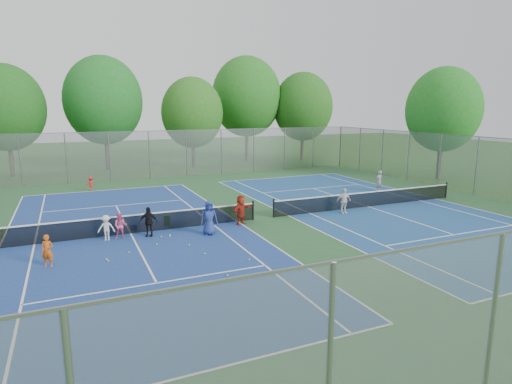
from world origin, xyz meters
TOP-DOWN VIEW (x-y plane):
  - ground at (0.00, 0.00)m, footprint 120.00×120.00m
  - court_pad at (0.00, 0.00)m, footprint 32.00×32.00m
  - court_left at (-7.00, 0.00)m, footprint 10.97×23.77m
  - court_right at (7.00, 0.00)m, footprint 10.97×23.77m
  - net_left at (-7.00, 0.00)m, footprint 12.87×0.10m
  - net_right at (7.00, 0.00)m, footprint 12.87×0.10m
  - fence_north at (0.00, 16.00)m, footprint 32.00×0.10m
  - fence_east at (16.00, 0.00)m, footprint 0.10×32.00m
  - tree_nw at (-14.00, 22.00)m, footprint 6.40×6.40m
  - tree_nl at (-6.00, 23.00)m, footprint 7.20×7.20m
  - tree_nc at (2.00, 21.00)m, footprint 6.00×6.00m
  - tree_nr at (9.00, 24.00)m, footprint 7.60×7.60m
  - tree_ne at (15.00, 22.00)m, footprint 6.60×6.60m
  - tree_side_e at (19.00, 6.00)m, footprint 6.00×6.00m
  - ball_crate at (-6.78, 0.65)m, footprint 0.36×0.36m
  - ball_hopper at (-5.07, 0.79)m, footprint 0.37×0.37m
  - student_a at (-10.44, -3.13)m, footprint 0.53×0.44m
  - student_b at (-7.50, -0.60)m, footprint 0.69×0.59m
  - student_c at (-8.12, -0.60)m, footprint 0.84×0.60m
  - student_d at (-6.26, -0.76)m, footprint 0.90×0.64m
  - student_e at (-3.59, -1.66)m, footprint 0.88×0.64m
  - student_f at (-1.55, -0.60)m, footprint 1.48×1.06m
  - child_far_baseline at (-8.12, 12.25)m, footprint 0.72×0.51m
  - instructor at (10.74, 3.56)m, footprint 0.62×0.48m
  - teen_court_b at (4.68, -0.76)m, footprint 0.89×0.46m
  - tennis_ball_0 at (-4.57, -6.81)m, footprint 0.07×0.07m
  - tennis_ball_1 at (-8.33, -3.55)m, footprint 0.07×0.07m
  - tennis_ball_2 at (-3.22, -5.65)m, footprint 0.07×0.07m
  - tennis_ball_3 at (-3.52, -1.46)m, footprint 0.07×0.07m
  - tennis_ball_4 at (-7.45, -2.84)m, footprint 0.07×0.07m
  - tennis_ball_5 at (-5.35, -1.10)m, footprint 0.07×0.07m
  - tennis_ball_6 at (-8.37, -3.33)m, footprint 0.07×0.07m
  - tennis_ball_7 at (-6.19, -2.22)m, footprint 0.07×0.07m
  - tennis_ball_8 at (-5.78, -1.18)m, footprint 0.07×0.07m
  - tennis_ball_9 at (-4.92, -2.93)m, footprint 0.07×0.07m
  - tennis_ball_10 at (-5.39, -1.24)m, footprint 0.07×0.07m
  - tennis_ball_11 at (-4.62, -4.28)m, footprint 0.07×0.07m

SIDE VIEW (x-z plane):
  - ground at x=0.00m, z-range 0.00..0.00m
  - court_pad at x=0.00m, z-range 0.00..0.01m
  - court_left at x=-7.00m, z-range 0.01..0.02m
  - court_right at x=7.00m, z-range 0.01..0.02m
  - tennis_ball_0 at x=-4.57m, z-range 0.00..0.07m
  - tennis_ball_1 at x=-8.33m, z-range 0.00..0.07m
  - tennis_ball_2 at x=-3.22m, z-range 0.00..0.07m
  - tennis_ball_3 at x=-3.52m, z-range 0.00..0.07m
  - tennis_ball_4 at x=-7.45m, z-range 0.00..0.07m
  - tennis_ball_5 at x=-5.35m, z-range 0.00..0.07m
  - tennis_ball_6 at x=-8.37m, z-range 0.00..0.07m
  - tennis_ball_7 at x=-6.19m, z-range 0.00..0.07m
  - tennis_ball_8 at x=-5.78m, z-range 0.00..0.07m
  - tennis_ball_9 at x=-4.92m, z-range 0.00..0.07m
  - tennis_ball_10 at x=-5.39m, z-range 0.00..0.07m
  - tennis_ball_11 at x=-4.62m, z-range 0.00..0.07m
  - ball_crate at x=-6.78m, z-range 0.00..0.28m
  - ball_hopper at x=-5.07m, z-range 0.00..0.56m
  - net_left at x=-7.00m, z-range 0.00..0.91m
  - net_right at x=7.00m, z-range 0.00..0.91m
  - child_far_baseline at x=-8.12m, z-range 0.00..1.01m
  - student_c at x=-8.12m, z-range 0.00..1.18m
  - student_b at x=-7.50m, z-range 0.00..1.22m
  - student_a at x=-10.44m, z-range 0.00..1.25m
  - student_d at x=-6.26m, z-range 0.00..1.42m
  - teen_court_b at x=4.68m, z-range 0.00..1.46m
  - instructor at x=10.74m, z-range 0.00..1.52m
  - student_f at x=-1.55m, z-range 0.00..1.54m
  - student_e at x=-3.59m, z-range 0.00..1.65m
  - fence_north at x=0.00m, z-range 0.00..4.00m
  - fence_east at x=16.00m, z-range 0.00..4.00m
  - tree_nc at x=2.00m, z-range 0.97..9.82m
  - tree_side_e at x=19.00m, z-range 1.14..10.34m
  - tree_nw at x=-14.00m, z-range 1.10..10.68m
  - tree_ne at x=15.00m, z-range 1.08..10.85m
  - tree_nl at x=-6.00m, z-range 1.20..11.89m
  - tree_nr at x=9.00m, z-range 1.33..12.75m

